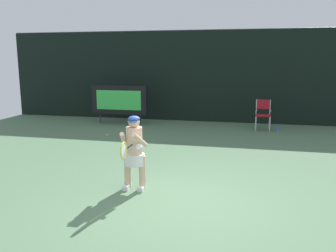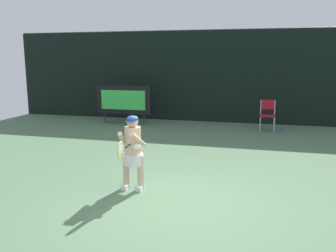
{
  "view_description": "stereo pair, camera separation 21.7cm",
  "coord_description": "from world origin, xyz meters",
  "px_view_note": "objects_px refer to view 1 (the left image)",
  "views": [
    {
      "loc": [
        1.08,
        -5.73,
        2.51
      ],
      "look_at": [
        -0.59,
        1.75,
        1.05
      ],
      "focal_mm": 37.63,
      "sensor_mm": 36.0,
      "label": 1
    },
    {
      "loc": [
        1.29,
        -5.68,
        2.51
      ],
      "look_at": [
        -0.59,
        1.75,
        1.05
      ],
      "focal_mm": 37.63,
      "sensor_mm": 36.0,
      "label": 2
    }
  ],
  "objects_px": {
    "umpire_chair": "(263,113)",
    "tennis_player": "(134,150)",
    "water_bottle": "(277,128)",
    "scoreboard": "(119,100)",
    "tennis_racket": "(124,150)",
    "tennis_ball_loose": "(107,135)"
  },
  "relations": [
    {
      "from": "umpire_chair",
      "to": "tennis_ball_loose",
      "type": "relative_size",
      "value": 15.88
    },
    {
      "from": "tennis_player",
      "to": "tennis_racket",
      "type": "relative_size",
      "value": 2.42
    },
    {
      "from": "umpire_chair",
      "to": "water_bottle",
      "type": "xyz_separation_m",
      "value": [
        0.5,
        -0.17,
        -0.5
      ]
    },
    {
      "from": "umpire_chair",
      "to": "tennis_racket",
      "type": "xyz_separation_m",
      "value": [
        -2.63,
        -7.28,
        0.34
      ]
    },
    {
      "from": "water_bottle",
      "to": "tennis_ball_loose",
      "type": "distance_m",
      "value": 5.93
    },
    {
      "from": "umpire_chair",
      "to": "tennis_player",
      "type": "xyz_separation_m",
      "value": [
        -2.67,
        -6.61,
        0.17
      ]
    },
    {
      "from": "tennis_player",
      "to": "tennis_ball_loose",
      "type": "height_order",
      "value": "tennis_player"
    },
    {
      "from": "scoreboard",
      "to": "tennis_racket",
      "type": "xyz_separation_m",
      "value": [
        2.79,
        -7.29,
        0.01
      ]
    },
    {
      "from": "scoreboard",
      "to": "water_bottle",
      "type": "xyz_separation_m",
      "value": [
        5.93,
        -0.18,
        -0.82
      ]
    },
    {
      "from": "water_bottle",
      "to": "tennis_player",
      "type": "distance_m",
      "value": 7.21
    },
    {
      "from": "scoreboard",
      "to": "tennis_player",
      "type": "xyz_separation_m",
      "value": [
        2.75,
        -6.62,
        -0.16
      ]
    },
    {
      "from": "scoreboard",
      "to": "tennis_racket",
      "type": "height_order",
      "value": "scoreboard"
    },
    {
      "from": "scoreboard",
      "to": "tennis_racket",
      "type": "distance_m",
      "value": 7.8
    },
    {
      "from": "tennis_player",
      "to": "tennis_ball_loose",
      "type": "bearing_deg",
      "value": 118.46
    },
    {
      "from": "umpire_chair",
      "to": "tennis_ball_loose",
      "type": "bearing_deg",
      "value": -156.68
    },
    {
      "from": "water_bottle",
      "to": "tennis_racket",
      "type": "relative_size",
      "value": 0.44
    },
    {
      "from": "water_bottle",
      "to": "tennis_racket",
      "type": "height_order",
      "value": "tennis_racket"
    },
    {
      "from": "scoreboard",
      "to": "tennis_racket",
      "type": "relative_size",
      "value": 3.65
    },
    {
      "from": "umpire_chair",
      "to": "scoreboard",
      "type": "bearing_deg",
      "value": 179.95
    },
    {
      "from": "water_bottle",
      "to": "scoreboard",
      "type": "bearing_deg",
      "value": 178.27
    },
    {
      "from": "umpire_chair",
      "to": "tennis_player",
      "type": "bearing_deg",
      "value": -112.01
    },
    {
      "from": "tennis_racket",
      "to": "water_bottle",
      "type": "bearing_deg",
      "value": 85.3
    }
  ]
}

